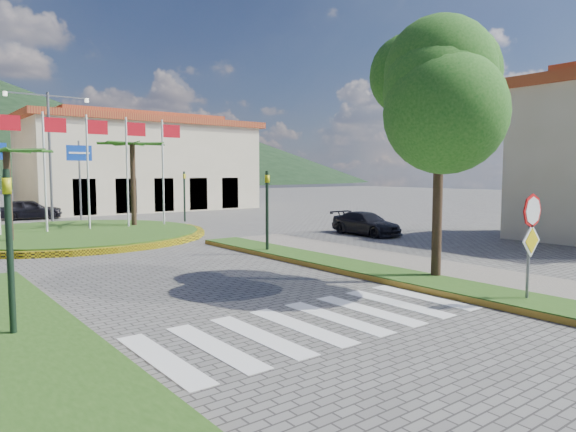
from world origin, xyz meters
TOP-DOWN VIEW (x-y plane):
  - ground at (0.00, 0.00)m, footprint 160.00×160.00m
  - sidewalk_right at (6.00, 2.00)m, footprint 4.00×28.00m
  - verge_right at (4.80, 2.00)m, footprint 1.60×28.00m
  - crosswalk at (0.00, 4.00)m, footprint 8.00×3.00m
  - roundabout_island at (0.00, 22.00)m, footprint 12.70×12.70m
  - stop_sign at (4.90, 1.96)m, footprint 0.80×0.11m
  - deciduous_tree at (5.50, 5.00)m, footprint 3.60×3.60m
  - traffic_light_left at (-5.20, 6.50)m, footprint 0.15×0.18m
  - traffic_light_right at (4.50, 12.00)m, footprint 0.15×0.18m
  - traffic_light_far at (8.00, 26.00)m, footprint 0.18×0.15m
  - direction_sign_east at (3.00, 30.97)m, footprint 1.60×0.14m
  - street_lamp_centre at (1.00, 30.00)m, footprint 4.80×0.16m
  - building_right at (10.00, 38.00)m, footprint 19.08×9.54m
  - hill_far_east at (70.00, 135.00)m, footprint 120.00×120.00m
  - car_dark_a at (0.44, 33.70)m, footprint 4.22×2.28m
  - car_dark_b at (10.46, 34.52)m, footprint 4.10×1.96m
  - car_side_right at (12.00, 13.93)m, footprint 1.62×3.96m

SIDE VIEW (x-z plane):
  - ground at x=0.00m, z-range 0.00..0.00m
  - crosswalk at x=0.00m, z-range 0.00..0.01m
  - sidewalk_right at x=6.00m, z-range 0.00..0.15m
  - verge_right at x=4.80m, z-range 0.00..0.18m
  - roundabout_island at x=0.00m, z-range -2.83..3.17m
  - car_side_right at x=12.00m, z-range 0.00..1.15m
  - car_dark_b at x=10.46m, z-range 0.00..1.30m
  - car_dark_a at x=0.44m, z-range 0.00..1.36m
  - stop_sign at x=4.90m, z-range 0.47..3.12m
  - traffic_light_left at x=-5.20m, z-range 0.34..3.54m
  - traffic_light_right at x=4.50m, z-range 0.34..3.54m
  - traffic_light_far at x=8.00m, z-range 0.34..3.54m
  - direction_sign_east at x=3.00m, z-range 0.93..6.13m
  - building_right at x=10.00m, z-range -0.12..7.93m
  - street_lamp_centre at x=1.00m, z-range 0.50..8.50m
  - deciduous_tree at x=5.50m, z-range 1.78..8.58m
  - hill_far_east at x=70.00m, z-range 0.00..18.00m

